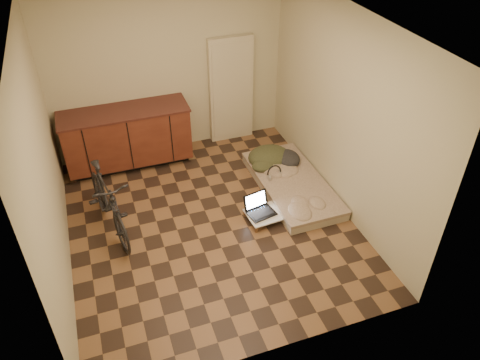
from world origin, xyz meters
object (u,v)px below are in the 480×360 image
object	(u,v)px
bicycle	(107,199)
laptop	(259,209)
futon	(292,184)
lap_desk	(270,213)

from	to	relation	value
bicycle	laptop	xyz separation A→B (m)	(1.84, -0.42, -0.33)
bicycle	laptop	distance (m)	1.91
futon	laptop	xyz separation A→B (m)	(-0.66, -0.43, 0.08)
lap_desk	laptop	size ratio (longest dim) A/B	1.63
bicycle	laptop	world-z (taller)	bicycle
bicycle	futon	size ratio (longest dim) A/B	0.84
futon	laptop	world-z (taller)	laptop
bicycle	lap_desk	xyz separation A→B (m)	(1.97, -0.48, -0.39)
bicycle	futon	distance (m)	2.53
bicycle	lap_desk	world-z (taller)	bicycle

